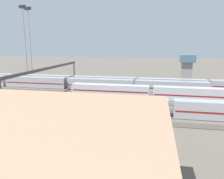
# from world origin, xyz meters

# --- Properties ---
(ground_plane) EXTENTS (400.00, 400.00, 0.00)m
(ground_plane) POSITION_xyz_m (0.00, 0.00, 0.00)
(ground_plane) COLOR #60594F
(track_bed_0) EXTENTS (140.00, 2.80, 0.12)m
(track_bed_0) POSITION_xyz_m (0.00, -20.00, 0.06)
(track_bed_0) COLOR #4C443D
(track_bed_0) RESTS_ON ground_plane
(track_bed_1) EXTENTS (140.00, 2.80, 0.12)m
(track_bed_1) POSITION_xyz_m (0.00, -15.00, 0.06)
(track_bed_1) COLOR #4C443D
(track_bed_1) RESTS_ON ground_plane
(track_bed_2) EXTENTS (140.00, 2.80, 0.12)m
(track_bed_2) POSITION_xyz_m (0.00, -10.00, 0.06)
(track_bed_2) COLOR #3D3833
(track_bed_2) RESTS_ON ground_plane
(track_bed_3) EXTENTS (140.00, 2.80, 0.12)m
(track_bed_3) POSITION_xyz_m (0.00, -5.00, 0.06)
(track_bed_3) COLOR #4C443D
(track_bed_3) RESTS_ON ground_plane
(track_bed_4) EXTENTS (140.00, 2.80, 0.12)m
(track_bed_4) POSITION_xyz_m (0.00, 0.00, 0.06)
(track_bed_4) COLOR #4C443D
(track_bed_4) RESTS_ON ground_plane
(track_bed_5) EXTENTS (140.00, 2.80, 0.12)m
(track_bed_5) POSITION_xyz_m (0.00, 5.00, 0.06)
(track_bed_5) COLOR #4C443D
(track_bed_5) RESTS_ON ground_plane
(track_bed_6) EXTENTS (140.00, 2.80, 0.12)m
(track_bed_6) POSITION_xyz_m (0.00, 10.00, 0.06)
(track_bed_6) COLOR #4C443D
(track_bed_6) RESTS_ON ground_plane
(track_bed_7) EXTENTS (140.00, 2.80, 0.12)m
(track_bed_7) POSITION_xyz_m (0.00, 15.00, 0.06)
(track_bed_7) COLOR #4C443D
(track_bed_7) RESTS_ON ground_plane
(track_bed_8) EXTENTS (140.00, 2.80, 0.12)m
(track_bed_8) POSITION_xyz_m (0.00, 20.00, 0.06)
(track_bed_8) COLOR #4C443D
(track_bed_8) RESTS_ON ground_plane
(train_on_track_7) EXTENTS (71.40, 3.06, 3.80)m
(train_on_track_7) POSITION_xyz_m (-8.75, 15.00, 1.99)
(train_on_track_7) COLOR #A8AAB2
(train_on_track_7) RESTS_ON ground_plane
(train_on_track_4) EXTENTS (47.20, 3.06, 3.80)m
(train_on_track_4) POSITION_xyz_m (-16.28, 0.00, 2.02)
(train_on_track_4) COLOR silver
(train_on_track_4) RESTS_ON ground_plane
(train_on_track_1) EXTENTS (119.80, 3.06, 3.80)m
(train_on_track_1) POSITION_xyz_m (1.33, -15.00, 2.01)
(train_on_track_1) COLOR #A8AAB2
(train_on_track_1) RESTS_ON ground_plane
(train_on_track_2) EXTENTS (95.60, 3.06, 3.80)m
(train_on_track_2) POSITION_xyz_m (13.63, -10.00, 2.00)
(train_on_track_2) COLOR #A8AAB2
(train_on_track_2) RESTS_ON ground_plane
(light_mast_0) EXTENTS (2.80, 0.70, 31.40)m
(light_mast_0) POSITION_xyz_m (37.80, -23.90, 19.60)
(light_mast_0) COLOR #9EA0A5
(light_mast_0) RESTS_ON ground_plane
(light_mast_2) EXTENTS (2.80, 0.70, 30.51)m
(light_mast_2) POSITION_xyz_m (34.89, -22.93, 19.12)
(light_mast_2) COLOR #9EA0A5
(light_mast_2) RESTS_ON ground_plane
(signal_gantry) EXTENTS (0.70, 45.00, 8.80)m
(signal_gantry) POSITION_xyz_m (15.48, 0.00, 7.80)
(signal_gantry) COLOR #4C4742
(signal_gantry) RESTS_ON ground_plane
(control_tower) EXTENTS (6.00, 6.00, 11.43)m
(control_tower) POSITION_xyz_m (-29.73, -31.62, 6.76)
(control_tower) COLOR gray
(control_tower) RESTS_ON ground_plane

